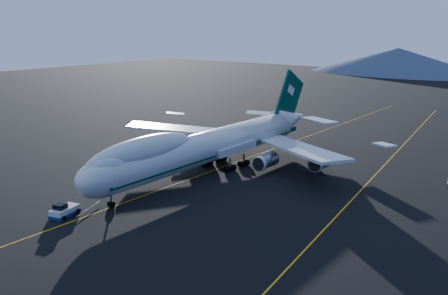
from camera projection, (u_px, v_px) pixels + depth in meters
The scene contains 5 objects.
ground at pixel (209, 172), 105.79m from camera, with size 500.00×500.00×0.00m, color black.
taxiway_line_main at pixel (209, 172), 105.79m from camera, with size 0.25×220.00×0.01m, color #E9A40D.
taxiway_line_side at pixel (363, 188), 95.61m from camera, with size 0.25×200.00×0.01m, color #E9A40D.
boeing_747 at pixel (209, 145), 104.40m from camera, with size 59.62×72.43×19.37m.
pushback_tug at pixel (65, 212), 81.59m from camera, with size 3.81×5.51×2.20m.
Camera 1 is at (64.58, -78.17, 30.77)m, focal length 40.00 mm.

